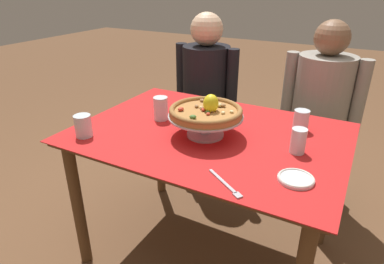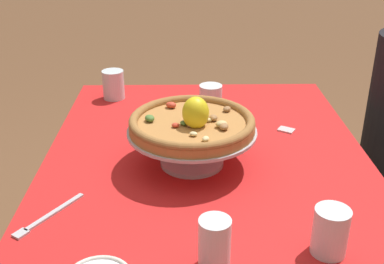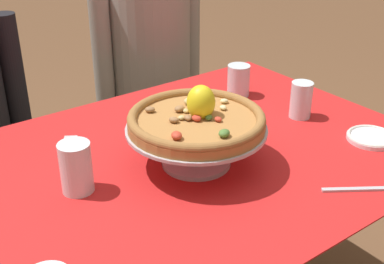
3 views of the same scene
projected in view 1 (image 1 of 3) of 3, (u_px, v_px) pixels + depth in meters
ground_plane at (206, 249)px, 1.96m from camera, size 14.00×14.00×0.00m
dining_table at (209, 151)px, 1.68m from camera, size 1.29×0.93×0.76m
pizza_stand at (206, 122)px, 1.57m from camera, size 0.35×0.35×0.10m
pizza at (207, 111)px, 1.54m from camera, size 0.34×0.34×0.10m
water_glass_side_right at (298, 142)px, 1.42m from camera, size 0.07×0.07×0.11m
water_glass_front_left at (83, 127)px, 1.57m from camera, size 0.08×0.08×0.11m
water_glass_side_left at (161, 110)px, 1.76m from camera, size 0.08×0.08×0.12m
water_glass_back_right at (301, 122)px, 1.63m from camera, size 0.07×0.07×0.10m
side_plate at (296, 179)px, 1.24m from camera, size 0.14×0.14×0.02m
dinner_fork at (226, 185)px, 1.21m from camera, size 0.18×0.13×0.01m
sugar_packet at (196, 108)px, 1.93m from camera, size 0.06×0.06×0.00m
diner_left at (205, 102)px, 2.48m from camera, size 0.49×0.35×1.24m
diner_right at (318, 120)px, 2.18m from camera, size 0.51×0.36×1.23m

